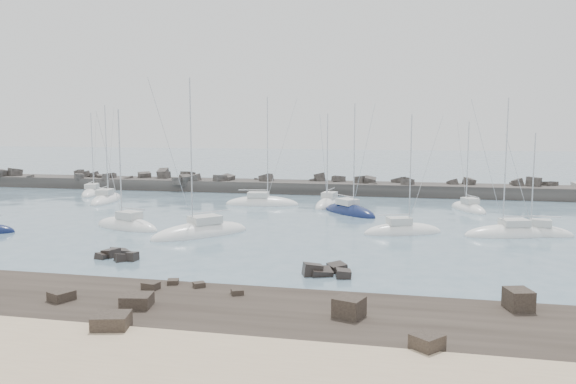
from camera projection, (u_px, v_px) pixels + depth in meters
The scene contains 16 objects.
ground at pixel (205, 238), 54.53m from camera, with size 400.00×400.00×0.00m, color slate.
rock_shelf at pixel (71, 309), 33.20m from camera, with size 140.00×12.00×1.99m.
rock_cluster_near at pixel (116, 256), 46.63m from camera, with size 4.33×4.32×1.33m.
rock_cluster_far at pixel (326, 273), 41.08m from camera, with size 3.83×3.23×1.79m.
breakwater at pixel (243, 189), 92.95m from camera, with size 115.00×7.23×4.96m.
sailboat_1 at pixel (93, 193), 88.67m from camera, with size 5.18×9.13×13.83m.
sailboat_3 at pixel (106, 200), 80.19m from camera, with size 4.43×9.68×14.78m.
sailboat_4 at pixel (262, 204), 76.88m from camera, with size 10.38×4.39×15.76m.
sailboat_5 at pixel (127, 227), 59.42m from camera, with size 8.90×5.29×13.64m.
sailboat_6 at pixel (328, 205), 75.95m from camera, with size 3.92×8.70×13.46m.
sailboat_7 at pixel (402, 232), 56.60m from camera, with size 8.50×5.30×12.95m.
sailboat_8 at pixel (350, 212), 69.33m from camera, with size 8.42×8.59×14.55m.
sailboat_9 at pixel (537, 234), 55.75m from camera, with size 7.04×2.93×11.07m.
sailboat_10 at pixel (468, 209), 71.97m from camera, with size 5.22×8.01×12.31m.
sailboat_11 at pixel (510, 234), 55.41m from camera, with size 9.70×5.47×14.55m.
sailboat_13 at pixel (201, 234), 55.74m from camera, with size 9.45×10.08×16.60m.
Camera 1 is at (19.21, -50.71, 10.88)m, focal length 35.00 mm.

